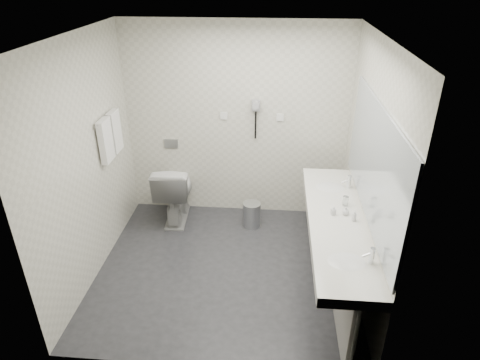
{
  "coord_description": "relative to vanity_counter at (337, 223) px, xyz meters",
  "views": [
    {
      "loc": [
        0.48,
        -3.67,
        3.06
      ],
      "look_at": [
        0.15,
        0.15,
        1.05
      ],
      "focal_mm": 31.29,
      "sensor_mm": 36.0,
      "label": 1
    }
  ],
  "objects": [
    {
      "name": "towel_far",
      "position": [
        -2.46,
        0.89,
        0.53
      ],
      "size": [
        0.07,
        0.24,
        0.48
      ],
      "primitive_type": "cube",
      "color": "white",
      "rests_on": "towel_rail"
    },
    {
      "name": "soap_bottle_c",
      "position": [
        0.15,
        -0.02,
        0.11
      ],
      "size": [
        0.05,
        0.05,
        0.11
      ],
      "primitive_type": "imported",
      "rotation": [
        0.0,
        0.0,
        -0.28
      ],
      "color": "white",
      "rests_on": "vanity_counter"
    },
    {
      "name": "floor",
      "position": [
        -1.12,
        0.2,
        -0.8
      ],
      "size": [
        2.8,
        2.8,
        0.0
      ],
      "primitive_type": "plane",
      "color": "#26272B",
      "rests_on": "ground"
    },
    {
      "name": "vanity_post_near",
      "position": [
        0.05,
        -1.04,
        -0.42
      ],
      "size": [
        0.06,
        0.06,
        0.75
      ],
      "primitive_type": "cylinder",
      "color": "silver",
      "rests_on": "floor"
    },
    {
      "name": "faucet_far",
      "position": [
        0.19,
        0.65,
        0.12
      ],
      "size": [
        0.04,
        0.04,
        0.15
      ],
      "primitive_type": "cylinder",
      "color": "silver",
      "rests_on": "vanity_counter"
    },
    {
      "name": "wall_front",
      "position": [
        -1.12,
        -1.1,
        0.45
      ],
      "size": [
        2.8,
        0.0,
        2.8
      ],
      "primitive_type": "plane",
      "rotation": [
        -1.57,
        0.0,
        0.0
      ],
      "color": "beige",
      "rests_on": "floor"
    },
    {
      "name": "ceiling",
      "position": [
        -1.12,
        0.2,
        1.7
      ],
      "size": [
        2.8,
        2.8,
        0.0
      ],
      "primitive_type": "plane",
      "rotation": [
        3.14,
        0.0,
        0.0
      ],
      "color": "silver",
      "rests_on": "wall_back"
    },
    {
      "name": "switch_plate_b",
      "position": [
        -0.57,
        1.49,
        0.55
      ],
      "size": [
        0.09,
        0.02,
        0.09
      ],
      "primitive_type": "cube",
      "color": "silver",
      "rests_on": "wall_back"
    },
    {
      "name": "glass_left",
      "position": [
        0.11,
        0.27,
        0.1
      ],
      "size": [
        0.07,
        0.07,
        0.1
      ],
      "primitive_type": "cylinder",
      "rotation": [
        0.0,
        0.0,
        0.19
      ],
      "color": "silver",
      "rests_on": "vanity_counter"
    },
    {
      "name": "bin_lid",
      "position": [
        -0.89,
        1.08,
        -0.47
      ],
      "size": [
        0.23,
        0.23,
        0.02
      ],
      "primitive_type": "cylinder",
      "color": "#B2B5BA",
      "rests_on": "pedal_bin"
    },
    {
      "name": "wall_right",
      "position": [
        0.27,
        0.2,
        0.45
      ],
      "size": [
        0.0,
        2.6,
        2.6
      ],
      "primitive_type": "plane",
      "rotation": [
        1.57,
        0.0,
        -1.57
      ],
      "color": "beige",
      "rests_on": "floor"
    },
    {
      "name": "vanity_post_far",
      "position": [
        0.05,
        1.04,
        -0.42
      ],
      "size": [
        0.06,
        0.06,
        0.75
      ],
      "primitive_type": "cylinder",
      "color": "silver",
      "rests_on": "floor"
    },
    {
      "name": "dryer_barrel",
      "position": [
        -0.88,
        1.4,
        0.73
      ],
      "size": [
        0.08,
        0.14,
        0.08
      ],
      "primitive_type": "cylinder",
      "rotation": [
        1.57,
        0.0,
        0.0
      ],
      "color": "#999A9E",
      "rests_on": "dryer_cradle"
    },
    {
      "name": "basin_far",
      "position": [
        0.0,
        0.65,
        0.04
      ],
      "size": [
        0.4,
        0.31,
        0.05
      ],
      "primitive_type": "ellipsoid",
      "color": "silver",
      "rests_on": "vanity_counter"
    },
    {
      "name": "faucet_near",
      "position": [
        0.19,
        -0.65,
        0.12
      ],
      "size": [
        0.04,
        0.04,
        0.15
      ],
      "primitive_type": "cylinder",
      "color": "silver",
      "rests_on": "vanity_counter"
    },
    {
      "name": "dryer_cord",
      "position": [
        -0.88,
        1.46,
        0.45
      ],
      "size": [
        0.02,
        0.02,
        0.35
      ],
      "primitive_type": "cylinder",
      "color": "black",
      "rests_on": "dryer_cradle"
    },
    {
      "name": "vanity_panel",
      "position": [
        0.02,
        0.0,
        -0.42
      ],
      "size": [
        0.03,
        2.15,
        0.75
      ],
      "primitive_type": "cube",
      "color": "gray",
      "rests_on": "floor"
    },
    {
      "name": "flush_plate",
      "position": [
        -1.98,
        1.49,
        0.15
      ],
      "size": [
        0.18,
        0.02,
        0.12
      ],
      "primitive_type": "cube",
      "color": "#B2B5BA",
      "rests_on": "wall_back"
    },
    {
      "name": "towel_rail",
      "position": [
        -2.47,
        0.75,
        0.75
      ],
      "size": [
        0.02,
        0.62,
        0.02
      ],
      "primitive_type": "cylinder",
      "rotation": [
        1.57,
        0.0,
        0.0
      ],
      "color": "silver",
      "rests_on": "wall_left"
    },
    {
      "name": "soap_bottle_b",
      "position": [
        0.09,
        0.09,
        0.09
      ],
      "size": [
        0.09,
        0.09,
        0.09
      ],
      "primitive_type": "imported",
      "rotation": [
        0.0,
        0.0,
        -0.46
      ],
      "color": "white",
      "rests_on": "vanity_counter"
    },
    {
      "name": "wall_left",
      "position": [
        -2.52,
        0.2,
        0.45
      ],
      "size": [
        0.0,
        2.6,
        2.6
      ],
      "primitive_type": "plane",
      "rotation": [
        1.57,
        0.0,
        1.57
      ],
      "color": "beige",
      "rests_on": "floor"
    },
    {
      "name": "towel_near",
      "position": [
        -2.46,
        0.61,
        0.53
      ],
      "size": [
        0.07,
        0.24,
        0.48
      ],
      "primitive_type": "cube",
      "color": "white",
      "rests_on": "towel_rail"
    },
    {
      "name": "dryer_cradle",
      "position": [
        -0.88,
        1.47,
        0.7
      ],
      "size": [
        0.1,
        0.04,
        0.14
      ],
      "primitive_type": "cube",
      "color": "#999A9E",
      "rests_on": "wall_back"
    },
    {
      "name": "pedal_bin",
      "position": [
        -0.89,
        1.08,
        -0.64
      ],
      "size": [
        0.3,
        0.3,
        0.32
      ],
      "primitive_type": "cylinder",
      "rotation": [
        0.0,
        0.0,
        -0.4
      ],
      "color": "#B2B5BA",
      "rests_on": "floor"
    },
    {
      "name": "soap_bottle_a",
      "position": [
        -0.03,
        0.08,
        0.1
      ],
      "size": [
        0.05,
        0.05,
        0.1
      ],
      "primitive_type": "imported",
      "rotation": [
        0.0,
        0.0,
        0.27
      ],
      "color": "white",
      "rests_on": "vanity_counter"
    },
    {
      "name": "basin_near",
      "position": [
        0.0,
        -0.65,
        0.04
      ],
      "size": [
        0.4,
        0.31,
        0.05
      ],
      "primitive_type": "ellipsoid",
      "color": "silver",
      "rests_on": "vanity_counter"
    },
    {
      "name": "mirror",
      "position": [
        0.26,
        0.0,
        0.65
      ],
      "size": [
        0.02,
        2.2,
        1.05
      ],
      "primitive_type": "cube",
      "color": "#B2BCC6",
      "rests_on": "wall_right"
    },
    {
      "name": "toilet",
      "position": [
        -1.9,
        1.2,
        -0.39
      ],
      "size": [
        0.5,
        0.82,
        0.81
      ],
      "primitive_type": "imported",
      "rotation": [
        0.0,
        0.0,
        3.2
      ],
      "color": "silver",
      "rests_on": "floor"
    },
    {
      "name": "switch_plate_a",
      "position": [
        -1.27,
        1.49,
        0.55
      ],
      "size": [
        0.09,
        0.02,
        0.09
      ],
      "primitive_type": "cube",
      "color": "silver",
      "rests_on": "wall_back"
    },
    {
      "name": "vanity_counter",
      "position": [
        0.0,
        0.0,
        0.0
      ],
      "size": [
        0.55,
        2.2,
        0.1
      ],
      "primitive_type": "cube",
      "color": "silver",
      "rests_on": "floor"
    },
    {
      "name": "wall_back",
      "position": [
        -1.12,
        1.5,
        0.45
      ],
      "size": [
        2.8,
        0.0,
        2.8
      ],
      "primitive_type": "plane",
      "rotation": [
        1.57,
        0.0,
        0.0
      ],
      "color": "beige",
      "rests_on": "floor"
    }
  ]
}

